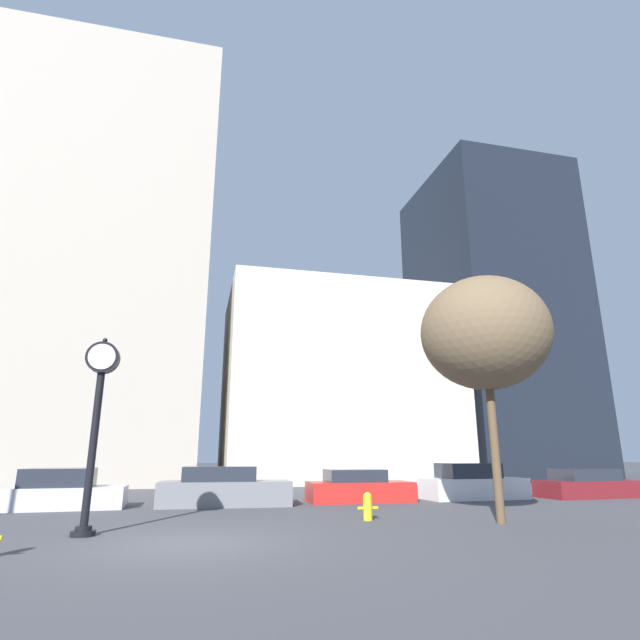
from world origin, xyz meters
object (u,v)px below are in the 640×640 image
car_maroon (589,485)px  car_grey (224,489)px  car_white (472,484)px  fire_hydrant_near (368,506)px  bare_tree (485,333)px  street_clock (98,404)px  car_red (359,488)px  car_silver (62,492)px

car_maroon → car_grey: bearing=177.0°
car_white → car_grey: bearing=-179.1°
fire_hydrant_near → bare_tree: size_ratio=0.11×
car_white → street_clock: bearing=-155.9°
car_red → car_white: size_ratio=0.96×
car_red → fire_hydrant_near: 5.64m
street_clock → car_grey: bearing=60.6°
street_clock → car_white: (13.76, 6.67, -2.38)m
street_clock → car_red: (8.73, 6.57, -2.46)m
car_white → car_maroon: 5.36m
fire_hydrant_near → bare_tree: 6.07m
car_white → car_maroon: (5.33, -0.50, -0.10)m
car_silver → fire_hydrant_near: 10.67m
car_silver → car_white: car_white is taller
street_clock → car_silver: (-2.00, 6.46, -2.43)m
car_red → fire_hydrant_near: bearing=-103.6°
car_grey → car_red: size_ratio=1.16×
car_red → car_maroon: size_ratio=0.88×
street_clock → car_silver: street_clock is taller
car_grey → car_red: (5.25, 0.38, -0.06)m
car_silver → car_maroon: (21.09, -0.29, -0.05)m
car_red → fire_hydrant_near: size_ratio=5.46×
car_white → fire_hydrant_near: size_ratio=5.66×
car_red → car_white: car_white is taller
car_red → car_maroon: bearing=-0.5°
street_clock → car_maroon: (19.09, 6.17, -2.48)m
car_white → bare_tree: bearing=-116.5°
street_clock → car_grey: 7.50m
car_red → bare_tree: 8.57m
car_silver → car_red: bearing=-0.8°
car_grey → fire_hydrant_near: car_grey is taller
car_grey → car_white: (10.28, 0.48, 0.02)m
street_clock → car_red: 11.20m
car_white → fire_hydrant_near: (-6.52, -5.54, -0.22)m
car_maroon → fire_hydrant_near: (-11.85, -5.04, -0.12)m
car_silver → bare_tree: size_ratio=0.59×
car_red → car_white: bearing=2.9°
fire_hydrant_near → car_white: bearing=40.4°
street_clock → bare_tree: 10.78m
car_red → car_white: 5.03m
car_maroon → bare_tree: bearing=-145.7°
car_red → car_silver: bearing=-177.7°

